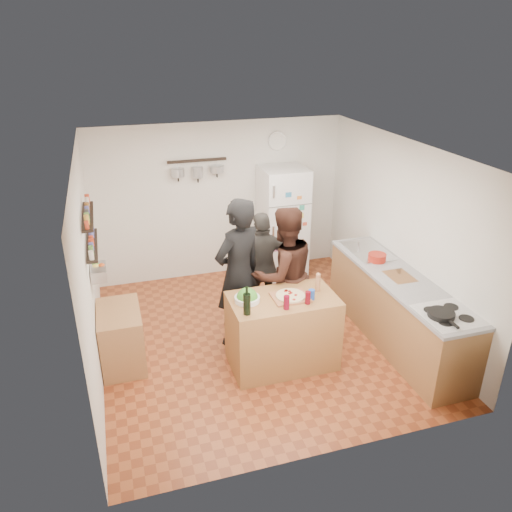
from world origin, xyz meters
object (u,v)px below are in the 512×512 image
object	(u,v)px
person_back	(263,267)
prep_island	(282,331)
fridge	(283,223)
red_bowl	(377,257)
wall_clock	(277,141)
salt_canister	(312,295)
person_center	(284,275)
pepper_mill	(318,284)
person_left	(239,274)
wine_bottle	(247,304)
counter_run	(396,309)
skillet	(441,314)
side_table	(121,337)
salad_bowl	(247,299)

from	to	relation	value
person_back	prep_island	bearing A→B (deg)	82.87
person_back	fridge	size ratio (longest dim) A/B	0.87
red_bowl	wall_clock	bearing A→B (deg)	108.32
prep_island	salt_canister	size ratio (longest dim) A/B	10.37
person_center	wall_clock	bearing A→B (deg)	-117.27
person_back	red_bowl	world-z (taller)	person_back
pepper_mill	salt_canister	bearing A→B (deg)	-131.42
prep_island	person_back	size ratio (longest dim) A/B	0.80
pepper_mill	red_bowl	bearing A→B (deg)	25.93
person_left	wall_clock	bearing A→B (deg)	-146.68
wine_bottle	red_bowl	distance (m)	2.19
counter_run	red_bowl	size ratio (longest dim) A/B	11.00
person_left	red_bowl	world-z (taller)	person_left
salt_canister	counter_run	xyz separation A→B (m)	(1.29, 0.18, -0.52)
person_left	skillet	xyz separation A→B (m)	(1.86, -1.51, -0.03)
person_left	wall_clock	distance (m)	2.67
person_left	fridge	size ratio (longest dim) A/B	1.09
prep_island	wine_bottle	xyz separation A→B (m)	(-0.50, -0.22, 0.58)
salt_canister	person_back	size ratio (longest dim) A/B	0.08
skillet	side_table	xyz separation A→B (m)	(-3.34, 1.46, -0.58)
pepper_mill	skillet	bearing A→B (deg)	-42.31
wine_bottle	skillet	size ratio (longest dim) A/B	0.86
counter_run	fridge	size ratio (longest dim) A/B	1.46
pepper_mill	wall_clock	world-z (taller)	wall_clock
person_center	pepper_mill	bearing A→B (deg)	103.37
pepper_mill	fridge	xyz separation A→B (m)	(0.39, 2.31, -0.10)
skillet	side_table	distance (m)	3.69
prep_island	person_center	bearing A→B (deg)	69.83
salad_bowl	salt_canister	bearing A→B (deg)	-13.28
side_table	person_left	bearing A→B (deg)	1.87
salad_bowl	side_table	size ratio (longest dim) A/B	0.36
person_center	wine_bottle	bearing A→B (deg)	37.43
salt_canister	fridge	size ratio (longest dim) A/B	0.07
side_table	wall_clock	bearing A→B (deg)	38.29
wall_clock	side_table	xyz separation A→B (m)	(-2.69, -2.12, -1.78)
salad_bowl	skillet	bearing A→B (deg)	-26.33
wall_clock	skillet	bearing A→B (deg)	-79.73
salad_bowl	side_table	world-z (taller)	salad_bowl
red_bowl	side_table	size ratio (longest dim) A/B	0.30
counter_run	prep_island	bearing A→B (deg)	-177.74
salt_canister	person_left	size ratio (longest dim) A/B	0.06
prep_island	skillet	size ratio (longest dim) A/B	4.35
fridge	wall_clock	world-z (taller)	wall_clock
wine_bottle	person_left	distance (m)	0.85
prep_island	person_left	size ratio (longest dim) A/B	0.64
pepper_mill	person_center	world-z (taller)	person_center
person_back	wall_clock	bearing A→B (deg)	-116.64
prep_island	wall_clock	xyz separation A→B (m)	(0.84, 2.69, 1.69)
pepper_mill	person_left	world-z (taller)	person_left
pepper_mill	side_table	world-z (taller)	pepper_mill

